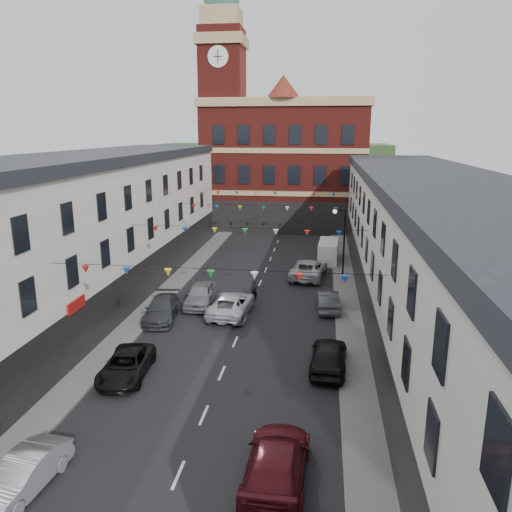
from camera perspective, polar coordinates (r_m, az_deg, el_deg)
The scene contains 20 objects.
ground at distance 30.29m, azimuth -2.40°, elevation -9.78°, with size 160.00×160.00×0.00m, color black.
pavement_left at distance 33.83m, azimuth -13.48°, elevation -7.41°, with size 1.80×64.00×0.15m, color #605E5B.
pavement_right at distance 31.75m, azimuth 10.75°, elevation -8.72°, with size 1.80×64.00×0.15m, color #605E5B.
terrace_left at distance 33.54m, azimuth -22.42°, elevation 1.15°, with size 8.40×56.00×10.70m.
terrace_right at distance 30.00m, azimuth 20.61°, elevation -1.11°, with size 8.40×56.00×9.70m.
civic_building at distance 65.51m, azimuth 3.40°, elevation 10.50°, with size 20.60×13.30×18.50m.
clock_tower at distance 63.53m, azimuth -3.77°, elevation 16.51°, with size 5.60×5.60×30.00m.
distant_hill at distance 89.99m, azimuth 1.98°, elevation 9.50°, with size 40.00×14.00×10.00m, color #2F5226.
street_lamp at distance 42.12m, azimuth 9.73°, elevation 2.48°, with size 1.10×0.36×6.00m.
car_left_b at distance 20.58m, azimuth -25.03°, elevation -21.69°, with size 1.40×4.02×1.32m, color #9C9EA3.
car_left_c at distance 26.88m, azimuth -14.61°, elevation -11.98°, with size 2.14×4.64×1.29m, color black.
car_left_d at distance 34.02m, azimuth -10.73°, elevation -5.99°, with size 1.98×4.87×1.41m, color #383A3E.
car_left_e at distance 36.25m, azimuth -6.37°, elevation -4.41°, with size 1.87×4.65×1.59m, color gray.
car_right_c at distance 19.22m, azimuth 2.35°, elevation -22.58°, with size 2.20×5.42×1.57m, color #4E0F18.
car_right_d at distance 26.98m, azimuth 8.30°, elevation -11.21°, with size 1.87×4.64×1.58m, color black.
car_right_e at distance 35.52m, azimuth 8.20°, elevation -5.05°, with size 1.45×4.15×1.37m, color #44474B.
car_right_f at distance 42.87m, azimuth 6.04°, elevation -1.46°, with size 2.66×5.76×1.60m, color silver.
moving_car at distance 34.29m, azimuth -2.83°, elevation -5.51°, with size 2.50×5.42×1.51m, color silver.
white_van at distance 48.23m, azimuth 8.25°, elevation 0.50°, with size 1.77×4.60×2.03m, color white.
pedestrian at distance 37.04m, azimuth -0.19°, elevation -3.98°, with size 0.55×0.36×1.51m, color black.
Camera 1 is at (4.93, -27.25, 12.27)m, focal length 35.00 mm.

